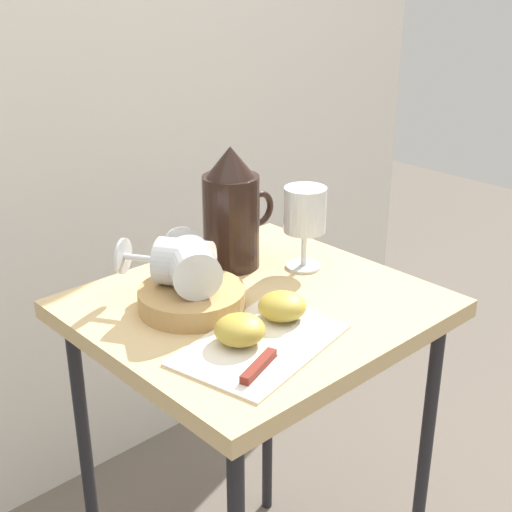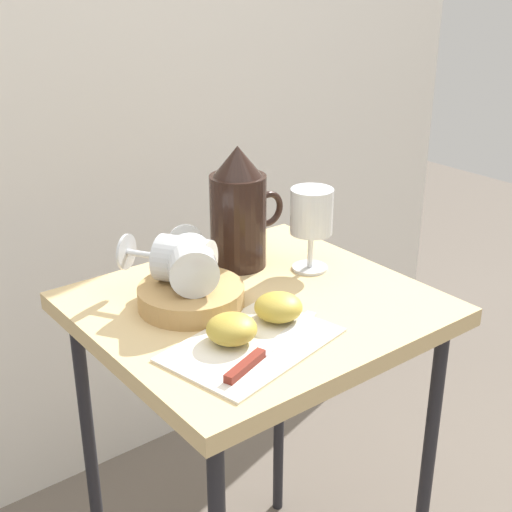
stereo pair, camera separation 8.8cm
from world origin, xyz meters
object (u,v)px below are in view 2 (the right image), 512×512
Objects in this scene: table at (256,340)px; knife at (260,354)px; apple_half_left at (232,329)px; wine_glass_tipped_far at (192,264)px; apple_half_right at (278,307)px; basket_tray at (191,296)px; pitcher at (239,218)px; wine_glass_tipped_near at (182,260)px; wine_glass_upright at (311,216)px.

knife is (-0.11, -0.15, 0.08)m from table.
knife is at bearing -84.07° from apple_half_left.
apple_half_right is (0.08, -0.13, -0.05)m from wine_glass_tipped_far.
apple_half_right is at bearing 6.60° from apple_half_left.
apple_half_left is at bearing -98.19° from basket_tray.
wine_glass_tipped_far reaches higher than knife.
basket_tray is 0.77× the size of pitcher.
wine_glass_tipped_near is 0.18m from apple_half_right.
basket_tray is 0.20m from knife.
table is 9.51× the size of apple_half_right.
pitcher is 0.34m from knife.
wine_glass_upright is 0.93× the size of wine_glass_tipped_near.
wine_glass_tipped_near reaches higher than basket_tray.
wine_glass_tipped_far is 2.18× the size of apple_half_left.
wine_glass_tipped_far is 0.15m from apple_half_left.
pitcher is 2.97× the size of apple_half_right.
apple_half_left is (-0.02, -0.16, -0.05)m from wine_glass_tipped_near.
basket_tray reaches higher than table.
wine_glass_tipped_far is 2.18× the size of apple_half_right.
apple_half_right reaches higher than basket_tray.
wine_glass_tipped_far is 0.15m from apple_half_right.
wine_glass_tipped_near and wine_glass_tipped_far have the same top height.
knife is at bearing -94.70° from wine_glass_tipped_far.
knife is (-0.02, -0.20, -0.07)m from wine_glass_tipped_far.
apple_half_left is at bearing -128.90° from pitcher.
wine_glass_tipped_near reaches higher than knife.
pitcher reaches higher than table.
basket_tray is 1.05× the size of wine_glass_tipped_near.
wine_glass_upright is (0.16, 0.04, 0.18)m from table.
wine_glass_upright reaches higher than wine_glass_tipped_near.
basket_tray is at bearing 86.05° from knife.
knife is at bearing -142.13° from apple_half_right.
table is 0.24m from wine_glass_upright.
wine_glass_upright is at bearing -47.25° from pitcher.
basket_tray is at bearing -151.79° from pitcher.
wine_glass_tipped_near is at bearing 172.63° from wine_glass_upright.
pitcher is at bearing 28.95° from wine_glass_tipped_far.
wine_glass_upright is 0.67× the size of knife.
basket_tray is 0.06m from wine_glass_tipped_far.
table is 4.37× the size of wine_glass_tipped_far.
apple_half_left reaches higher than basket_tray.
wine_glass_tipped_near is 1.00× the size of wine_glass_tipped_far.
apple_half_left is at bearing -96.97° from wine_glass_tipped_near.
wine_glass_upright is 0.22m from apple_half_right.
table is 4.71× the size of wine_glass_upright.
basket_tray is at bearing 81.81° from apple_half_left.
wine_glass_tipped_far is (0.00, -0.02, 0.00)m from wine_glass_tipped_near.
apple_half_right is at bearing -111.41° from pitcher.
apple_half_right is (-0.17, -0.12, -0.08)m from wine_glass_upright.
wine_glass_tipped_far is at bearing -151.05° from pitcher.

